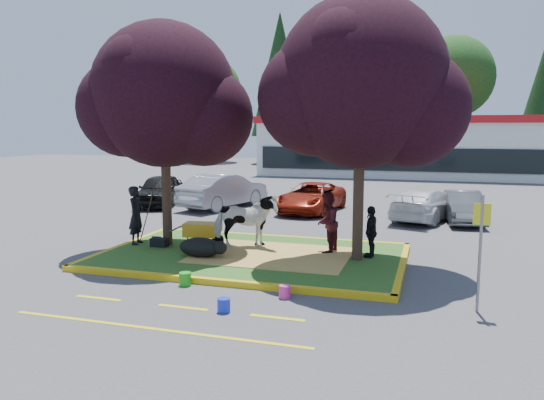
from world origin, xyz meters
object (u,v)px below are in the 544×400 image
(bucket_blue, at_px, (224,305))
(bucket_pink, at_px, (285,292))
(wheelbarrow, at_px, (201,230))
(car_silver, at_px, (224,190))
(handler, at_px, (136,215))
(sign_post, at_px, (481,241))
(calf, at_px, (201,247))
(cow, at_px, (245,221))
(bucket_green, at_px, (185,279))
(car_black, at_px, (160,190))

(bucket_blue, bearing_deg, bucket_pink, 52.55)
(wheelbarrow, height_order, car_silver, car_silver)
(handler, distance_m, sign_post, 9.83)
(calf, height_order, bucket_pink, calf)
(handler, height_order, car_silver, handler)
(handler, height_order, bucket_blue, handler)
(cow, relative_size, calf, 1.52)
(car_silver, bearing_deg, bucket_green, 125.20)
(bucket_pink, xyz_separation_m, bucket_blue, (-0.92, -1.20, 0.00))
(wheelbarrow, bearing_deg, bucket_green, -80.29)
(sign_post, distance_m, bucket_blue, 5.19)
(cow, relative_size, bucket_blue, 6.63)
(car_black, bearing_deg, cow, -62.64)
(cow, xyz_separation_m, handler, (-3.29, -0.45, 0.09))
(bucket_pink, xyz_separation_m, car_silver, (-6.15, 11.59, 0.64))
(cow, distance_m, sign_post, 6.96)
(sign_post, bearing_deg, bucket_blue, -159.45)
(cow, relative_size, wheelbarrow, 1.04)
(wheelbarrow, distance_m, bucket_green, 3.59)
(calf, relative_size, handler, 0.70)
(calf, distance_m, bucket_green, 2.13)
(calf, relative_size, car_silver, 0.26)
(wheelbarrow, height_order, car_black, car_black)
(bucket_green, distance_m, car_black, 12.99)
(cow, bearing_deg, bucket_pink, -172.79)
(bucket_green, distance_m, car_silver, 12.00)
(car_silver, bearing_deg, handler, 111.57)
(sign_post, height_order, bucket_pink, sign_post)
(cow, bearing_deg, sign_post, -142.86)
(bucket_green, bearing_deg, handler, 135.92)
(calf, height_order, handler, handler)
(calf, bearing_deg, bucket_green, -91.54)
(cow, distance_m, bucket_green, 3.50)
(cow, relative_size, bucket_green, 6.11)
(bucket_green, xyz_separation_m, car_black, (-6.77, 11.07, 0.56))
(calf, relative_size, car_black, 0.29)
(calf, bearing_deg, handler, 143.39)
(bucket_green, xyz_separation_m, bucket_pink, (2.45, -0.19, -0.01))
(wheelbarrow, bearing_deg, cow, -7.51)
(bucket_green, height_order, car_black, car_black)
(calf, height_order, wheelbarrow, wheelbarrow)
(bucket_green, relative_size, bucket_pink, 1.11)
(car_silver, bearing_deg, bucket_pink, 135.16)
(bucket_green, bearing_deg, cow, 86.10)
(bucket_pink, bearing_deg, sign_post, 4.30)
(cow, bearing_deg, car_black, 18.06)
(sign_post, bearing_deg, bucket_pink, -172.39)
(sign_post, bearing_deg, cow, 154.84)
(cow, height_order, car_silver, cow)
(handler, distance_m, car_black, 8.92)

